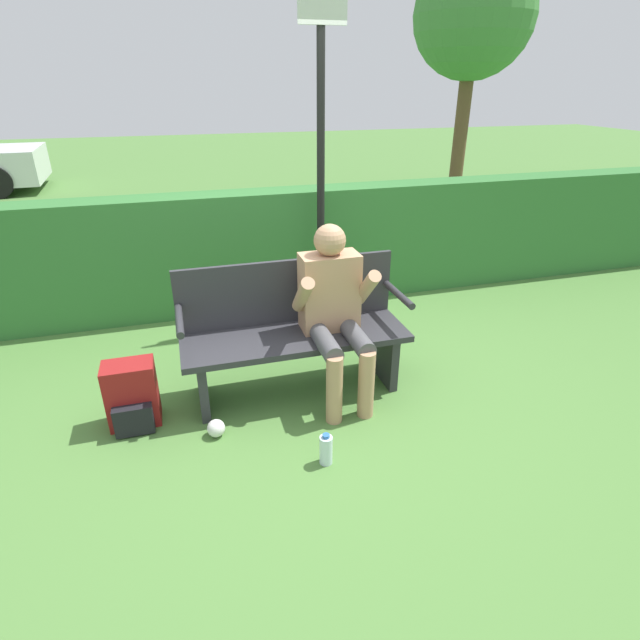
% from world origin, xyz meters
% --- Properties ---
extents(ground_plane, '(40.00, 40.00, 0.00)m').
position_xyz_m(ground_plane, '(0.00, 0.00, 0.00)').
color(ground_plane, '#4C7A38').
extents(hedge_back, '(12.00, 0.37, 1.14)m').
position_xyz_m(hedge_back, '(0.00, 1.66, 0.57)').
color(hedge_back, '#337033').
rests_on(hedge_back, ground).
extents(park_bench, '(1.60, 0.51, 0.93)m').
position_xyz_m(park_bench, '(0.00, 0.07, 0.46)').
color(park_bench, '#2D2D33').
rests_on(park_bench, ground).
extents(person_seated, '(0.54, 0.65, 1.22)m').
position_xyz_m(person_seated, '(0.26, -0.06, 0.68)').
color(person_seated, tan).
rests_on(person_seated, ground).
extents(backpack, '(0.32, 0.28, 0.45)m').
position_xyz_m(backpack, '(-1.13, -0.09, 0.21)').
color(backpack, maroon).
rests_on(backpack, ground).
extents(water_bottle, '(0.08, 0.08, 0.21)m').
position_xyz_m(water_bottle, '(-0.02, -0.81, 0.10)').
color(water_bottle, silver).
rests_on(water_bottle, ground).
extents(signpost, '(0.39, 0.09, 2.75)m').
position_xyz_m(signpost, '(0.56, 1.27, 1.55)').
color(signpost, black).
rests_on(signpost, ground).
extents(tree, '(2.06, 2.06, 4.11)m').
position_xyz_m(tree, '(4.56, 5.68, 3.05)').
color(tree, brown).
rests_on(tree, ground).
extents(litter_crumple, '(0.12, 0.12, 0.12)m').
position_xyz_m(litter_crumple, '(-0.63, -0.37, 0.06)').
color(litter_crumple, silver).
rests_on(litter_crumple, ground).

